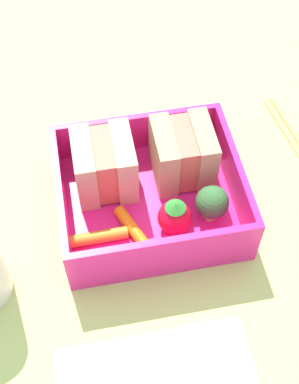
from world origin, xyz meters
TOP-DOWN VIEW (x-y plane):
  - ground_plane at (0.00, 0.00)cm, footprint 120.00×120.00cm
  - bento_tray at (0.00, 0.00)cm, footprint 16.62×14.45cm
  - bento_rim at (0.00, 0.00)cm, footprint 16.62×14.45cm
  - sandwich_left at (-3.71, 2.85)cm, footprint 5.48×5.69cm
  - sandwich_center_left at (3.71, 2.85)cm, footprint 5.48×5.69cm
  - carrot_stick_far_left at (-5.18, -3.34)cm, footprint 5.16×1.22cm
  - carrot_stick_left at (-2.13, -2.99)cm, footprint 2.84×4.82cm
  - strawberry_far_left at (1.70, -3.17)cm, footprint 3.11×3.11cm
  - broccoli_floret at (5.19, -2.67)cm, footprint 3.02×3.02cm

SIDE VIEW (x-z plane):
  - ground_plane at x=0.00cm, z-range -2.00..0.00cm
  - bento_tray at x=0.00cm, z-range 0.00..1.20cm
  - carrot_stick_left at x=-2.13cm, z-range 1.20..2.28cm
  - carrot_stick_far_left at x=-5.18cm, z-range 1.20..2.33cm
  - strawberry_far_left at x=1.70cm, z-range 1.02..4.73cm
  - broccoli_floret at x=5.19cm, z-range 1.47..5.29cm
  - bento_rim at x=0.00cm, z-range 1.20..5.57cm
  - sandwich_left at x=-3.71cm, z-range 1.20..6.93cm
  - sandwich_center_left at x=3.71cm, z-range 1.20..6.93cm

